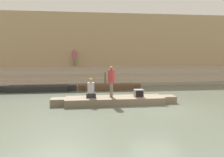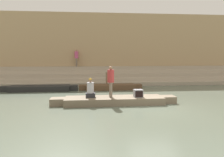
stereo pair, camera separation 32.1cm
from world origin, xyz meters
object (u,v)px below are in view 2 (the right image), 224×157
(person_standing, at_px, (111,80))
(person_on_steps, at_px, (76,57))
(moored_boat_shore, at_px, (40,88))
(mooring_post, at_px, (107,81))
(moored_boat_distant, at_px, (111,87))
(rowboat_main, at_px, (114,100))
(tv_set, at_px, (138,93))
(person_rowing, at_px, (90,90))

(person_standing, distance_m, person_on_steps, 9.99)
(moored_boat_shore, bearing_deg, mooring_post, 4.80)
(moored_boat_distant, distance_m, person_on_steps, 5.91)
(rowboat_main, xyz_separation_m, tv_set, (1.32, -0.13, 0.39))
(mooring_post, bearing_deg, moored_boat_shore, -174.77)
(person_standing, distance_m, mooring_post, 5.40)
(mooring_post, bearing_deg, rowboat_main, -89.96)
(person_on_steps, bearing_deg, moored_boat_shore, 150.82)
(person_rowing, xyz_separation_m, moored_boat_shore, (-3.78, 4.84, -0.59))
(rowboat_main, relative_size, person_rowing, 6.45)
(mooring_post, bearing_deg, person_rowing, -103.75)
(person_standing, bearing_deg, mooring_post, 101.28)
(rowboat_main, bearing_deg, person_rowing, 176.83)
(person_rowing, xyz_separation_m, mooring_post, (1.30, 5.31, -0.14))
(rowboat_main, height_order, tv_set, tv_set)
(rowboat_main, distance_m, moored_boat_distant, 5.04)
(tv_set, height_order, moored_boat_shore, tv_set)
(person_rowing, bearing_deg, moored_boat_shore, 111.64)
(rowboat_main, distance_m, moored_boat_shore, 7.06)
(person_standing, distance_m, tv_set, 1.70)
(rowboat_main, distance_m, person_standing, 1.17)
(person_standing, bearing_deg, person_rowing, -169.21)
(moored_boat_shore, height_order, person_on_steps, person_on_steps)
(tv_set, xyz_separation_m, moored_boat_distant, (-1.03, 5.16, -0.38))
(moored_boat_shore, height_order, moored_boat_distant, same)
(person_rowing, bearing_deg, person_on_steps, 81.30)
(rowboat_main, relative_size, person_on_steps, 4.19)
(person_standing, distance_m, moored_boat_distant, 5.17)
(moored_boat_shore, distance_m, moored_boat_distant, 5.37)
(moored_boat_shore, xyz_separation_m, mooring_post, (5.08, 0.46, 0.45))
(rowboat_main, relative_size, moored_boat_distant, 1.41)
(tv_set, bearing_deg, moored_boat_shore, 140.98)
(person_standing, relative_size, tv_set, 3.52)
(person_standing, xyz_separation_m, moored_boat_shore, (-4.89, 4.89, -1.14))
(person_rowing, xyz_separation_m, tv_set, (2.62, -0.20, -0.21))
(person_rowing, relative_size, moored_boat_distant, 0.22)
(moored_boat_distant, bearing_deg, person_on_steps, 115.58)
(tv_set, distance_m, moored_boat_shore, 8.15)
(person_standing, distance_m, moored_boat_shore, 7.01)
(person_on_steps, bearing_deg, rowboat_main, -166.39)
(person_rowing, height_order, moored_boat_shore, person_rowing)
(person_rowing, bearing_deg, tv_set, -20.67)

